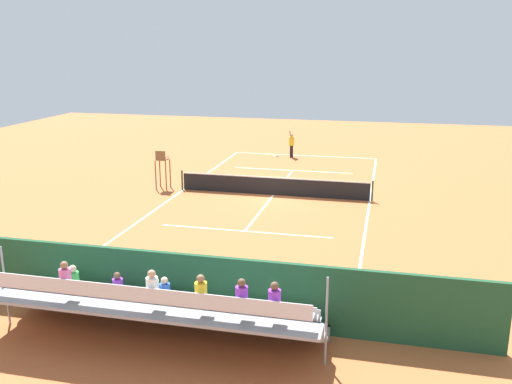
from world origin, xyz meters
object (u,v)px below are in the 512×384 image
object	(u,v)px
tennis_net	(274,186)
courtside_bench	(294,300)
umpire_chair	(162,165)
tennis_player	(292,143)
tennis_ball_near	(313,169)
tennis_racket	(275,156)
equipment_bag	(223,307)
bleacher_stand	(156,307)

from	to	relation	value
tennis_net	courtside_bench	distance (m)	13.68
umpire_chair	tennis_player	world-z (taller)	umpire_chair
tennis_player	tennis_ball_near	bearing A→B (deg)	119.52
tennis_racket	courtside_bench	bearing A→B (deg)	102.80
tennis_ball_near	umpire_chair	bearing A→B (deg)	41.97
umpire_chair	tennis_racket	size ratio (longest dim) A/B	3.69
courtside_bench	tennis_ball_near	xyz separation A→B (m)	(2.12, -19.86, -0.53)
equipment_bag	tennis_player	world-z (taller)	tennis_player
courtside_bench	equipment_bag	world-z (taller)	courtside_bench
tennis_player	tennis_racket	world-z (taller)	tennis_player
courtside_bench	tennis_racket	xyz separation A→B (m)	(5.34, -23.52, -0.54)
umpire_chair	tennis_racket	world-z (taller)	umpire_chair
tennis_net	equipment_bag	size ratio (longest dim) A/B	11.44
equipment_bag	tennis_ball_near	xyz separation A→B (m)	(0.01, -19.99, -0.15)
bleacher_stand	tennis_racket	distance (m)	25.74
bleacher_stand	tennis_ball_near	size ratio (longest dim) A/B	137.27
tennis_player	courtside_bench	bearing A→B (deg)	100.03
tennis_net	tennis_racket	size ratio (longest dim) A/B	17.75
tennis_net	equipment_bag	xyz separation A→B (m)	(-1.22, 13.40, -0.32)
umpire_chair	tennis_ball_near	size ratio (longest dim) A/B	32.42
equipment_bag	tennis_racket	world-z (taller)	equipment_bag
courtside_bench	tennis_ball_near	bearing A→B (deg)	-83.91
courtside_bench	tennis_player	distance (m)	23.81
courtside_bench	equipment_bag	bearing A→B (deg)	3.48
tennis_net	tennis_ball_near	distance (m)	6.72
tennis_net	bleacher_stand	distance (m)	15.40
bleacher_stand	equipment_bag	world-z (taller)	bleacher_stand
tennis_net	tennis_player	distance (m)	10.21
umpire_chair	courtside_bench	world-z (taller)	umpire_chair
umpire_chair	courtside_bench	size ratio (longest dim) A/B	1.19
courtside_bench	tennis_racket	bearing A→B (deg)	-77.20
courtside_bench	tennis_racket	size ratio (longest dim) A/B	3.10
tennis_player	bleacher_stand	bearing A→B (deg)	91.79
courtside_bench	tennis_racket	world-z (taller)	courtside_bench
tennis_net	courtside_bench	xyz separation A→B (m)	(-3.33, 13.27, 0.06)
equipment_bag	tennis_ball_near	size ratio (longest dim) A/B	13.64
bleacher_stand	courtside_bench	world-z (taller)	bleacher_stand
umpire_chair	courtside_bench	bearing A→B (deg)	125.85
bleacher_stand	tennis_racket	xyz separation A→B (m)	(2.00, -25.64, -0.97)
tennis_player	tennis_net	bearing A→B (deg)	94.57
bleacher_stand	courtside_bench	size ratio (longest dim) A/B	5.03
tennis_ball_near	tennis_net	bearing A→B (deg)	79.58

